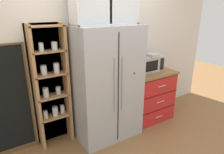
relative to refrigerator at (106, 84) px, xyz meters
name	(u,v)px	position (x,y,z in m)	size (l,w,h in m)	color
ground_plane	(108,133)	(0.00, -0.03, -0.86)	(10.76, 10.76, 0.00)	olive
wall_back_cream	(94,52)	(0.00, 0.37, 0.42)	(5.05, 0.10, 2.55)	silver
refrigerator	(106,84)	(0.00, 0.00, 0.00)	(0.96, 0.66, 1.72)	#ADAFB5
pantry_shelf_column	(51,85)	(-0.75, 0.27, 0.05)	(0.51, 0.25, 1.75)	brown
counter_cabinet	(149,95)	(0.90, 0.03, -0.41)	(0.80, 0.60, 0.90)	red
microwave	(148,63)	(0.89, 0.08, 0.17)	(0.44, 0.33, 0.26)	#ADAFB5
coffee_maker	(150,62)	(0.90, 0.04, 0.19)	(0.17, 0.20, 0.31)	#B7B7BC
mug_navy	(136,71)	(0.60, 0.05, 0.08)	(0.12, 0.09, 0.08)	navy
mug_sage	(159,65)	(1.19, 0.11, 0.08)	(0.11, 0.07, 0.09)	#8CA37F
bottle_cobalt	(148,64)	(0.90, 0.09, 0.15)	(0.06, 0.06, 0.25)	navy
bottle_green	(147,63)	(0.90, 0.12, 0.17)	(0.07, 0.07, 0.29)	#285B33
chalkboard_menu	(7,103)	(-1.33, 0.30, -0.09)	(0.60, 0.04, 1.53)	brown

